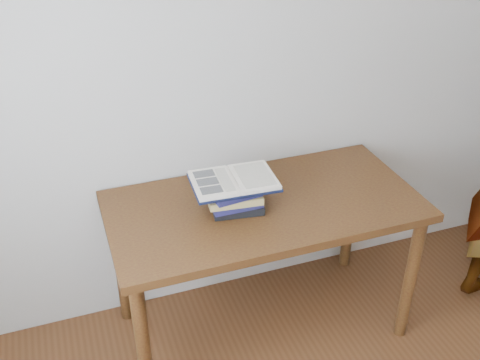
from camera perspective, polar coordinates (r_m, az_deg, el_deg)
name	(u,v)px	position (r m, az deg, el deg)	size (l,w,h in m)	color
desk	(264,220)	(2.56, 2.46, -4.12)	(1.40, 0.70, 0.75)	#4B3312
book_stack	(235,198)	(2.42, -0.56, -1.86)	(0.26, 0.20, 0.13)	black
open_book	(234,181)	(2.39, -0.63, -0.08)	(0.37, 0.27, 0.03)	black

